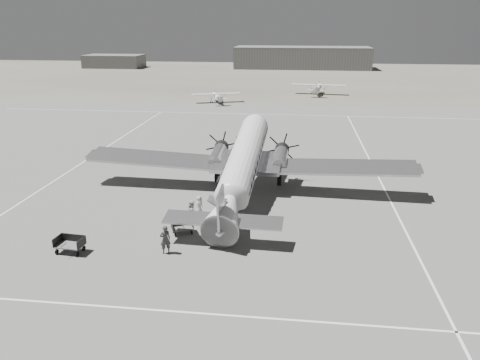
# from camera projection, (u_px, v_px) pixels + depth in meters

# --- Properties ---
(ground) EXTENTS (260.00, 260.00, 0.00)m
(ground) POSITION_uv_depth(u_px,v_px,m) (241.00, 209.00, 36.70)
(ground) COLOR slate
(ground) RESTS_ON ground
(taxi_line_near) EXTENTS (60.00, 0.15, 0.01)m
(taxi_line_near) POSITION_uv_depth(u_px,v_px,m) (208.00, 314.00, 23.53)
(taxi_line_near) COLOR silver
(taxi_line_near) RESTS_ON ground
(taxi_line_right) EXTENTS (0.15, 80.00, 0.01)m
(taxi_line_right) POSITION_uv_depth(u_px,v_px,m) (398.00, 217.00, 35.31)
(taxi_line_right) COLOR silver
(taxi_line_right) RESTS_ON ground
(taxi_line_left) EXTENTS (0.15, 60.00, 0.01)m
(taxi_line_left) POSITION_uv_depth(u_px,v_px,m) (79.00, 165.00, 48.17)
(taxi_line_left) COLOR silver
(taxi_line_left) RESTS_ON ground
(taxi_line_horizon) EXTENTS (90.00, 0.15, 0.01)m
(taxi_line_horizon) POSITION_uv_depth(u_px,v_px,m) (271.00, 115.00, 74.30)
(taxi_line_horizon) COLOR silver
(taxi_line_horizon) RESTS_ON ground
(grass_infield) EXTENTS (260.00, 90.00, 0.01)m
(grass_infield) POSITION_uv_depth(u_px,v_px,m) (283.00, 77.00, 126.02)
(grass_infield) COLOR #656455
(grass_infield) RESTS_ON ground
(hangar_main) EXTENTS (42.00, 14.00, 6.60)m
(hangar_main) POSITION_uv_depth(u_px,v_px,m) (302.00, 58.00, 147.89)
(hangar_main) COLOR slate
(hangar_main) RESTS_ON ground
(shed_secondary) EXTENTS (18.00, 10.00, 4.00)m
(shed_secondary) POSITION_uv_depth(u_px,v_px,m) (114.00, 61.00, 150.52)
(shed_secondary) COLOR #545454
(shed_secondary) RESTS_ON ground
(dc3_airliner) EXTENTS (29.77, 21.23, 5.53)m
(dc3_airliner) POSITION_uv_depth(u_px,v_px,m) (243.00, 166.00, 38.34)
(dc3_airliner) COLOR #B1B1B3
(dc3_airliner) RESTS_ON ground
(light_plane_left) EXTENTS (10.90, 9.85, 1.87)m
(light_plane_left) POSITION_uv_depth(u_px,v_px,m) (217.00, 98.00, 84.89)
(light_plane_left) COLOR silver
(light_plane_left) RESTS_ON ground
(light_plane_right) EXTENTS (11.81, 10.02, 2.25)m
(light_plane_right) POSITION_uv_depth(u_px,v_px,m) (318.00, 89.00, 94.41)
(light_plane_right) COLOR silver
(light_plane_right) RESTS_ON ground
(baggage_cart_near) EXTENTS (1.83, 1.63, 0.86)m
(baggage_cart_near) POSITION_uv_depth(u_px,v_px,m) (182.00, 228.00, 32.35)
(baggage_cart_near) COLOR #545454
(baggage_cart_near) RESTS_ON ground
(baggage_cart_far) EXTENTS (1.95, 1.46, 1.04)m
(baggage_cart_far) POSITION_uv_depth(u_px,v_px,m) (70.00, 245.00, 29.69)
(baggage_cart_far) COLOR #545454
(baggage_cart_far) RESTS_ON ground
(ground_crew) EXTENTS (0.82, 0.72, 1.89)m
(ground_crew) POSITION_uv_depth(u_px,v_px,m) (165.00, 239.00, 29.47)
(ground_crew) COLOR #323232
(ground_crew) RESTS_ON ground
(ramp_agent) EXTENTS (0.72, 0.92, 1.85)m
(ramp_agent) POSITION_uv_depth(u_px,v_px,m) (193.00, 213.00, 33.66)
(ramp_agent) COLOR #B4B4B2
(ramp_agent) RESTS_ON ground
(passenger) EXTENTS (0.67, 0.82, 1.45)m
(passenger) POSITION_uv_depth(u_px,v_px,m) (199.00, 205.00, 35.61)
(passenger) COLOR #B2B2B0
(passenger) RESTS_ON ground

